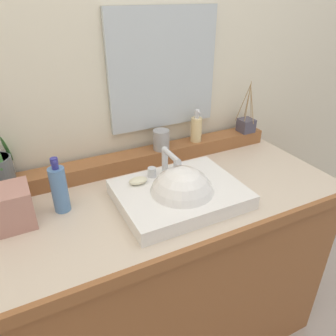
# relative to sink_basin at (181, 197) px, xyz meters

# --- Properties ---
(wall_back) EXTENTS (3.10, 0.20, 2.77)m
(wall_back) POSITION_rel_sink_basin_xyz_m (-0.04, 0.49, 0.52)
(wall_back) COLOR beige
(wall_back) RESTS_ON ground
(vanity_cabinet) EXTENTS (1.37, 0.62, 0.84)m
(vanity_cabinet) POSITION_rel_sink_basin_xyz_m (-0.04, 0.08, -0.44)
(vanity_cabinet) COLOR #945930
(vanity_cabinet) RESTS_ON ground
(back_ledge) EXTENTS (1.29, 0.09, 0.06)m
(back_ledge) POSITION_rel_sink_basin_xyz_m (-0.04, 0.32, 0.01)
(back_ledge) COLOR #945930
(back_ledge) RESTS_ON vanity_cabinet
(sink_basin) EXTENTS (0.44, 0.34, 0.27)m
(sink_basin) POSITION_rel_sink_basin_xyz_m (0.00, 0.00, 0.00)
(sink_basin) COLOR white
(sink_basin) RESTS_ON vanity_cabinet
(soap_bar) EXTENTS (0.07, 0.04, 0.02)m
(soap_bar) POSITION_rel_sink_basin_xyz_m (-0.12, 0.10, 0.04)
(soap_bar) COLOR beige
(soap_bar) RESTS_ON sink_basin
(soap_dispenser) EXTENTS (0.05, 0.05, 0.15)m
(soap_dispenser) POSITION_rel_sink_basin_xyz_m (0.25, 0.32, 0.10)
(soap_dispenser) COLOR #E2C589
(soap_dispenser) RESTS_ON back_ledge
(tumbler_cup) EXTENTS (0.07, 0.07, 0.09)m
(tumbler_cup) POSITION_rel_sink_basin_xyz_m (0.07, 0.31, 0.09)
(tumbler_cup) COLOR #9A9897
(tumbler_cup) RESTS_ON back_ledge
(reed_diffuser) EXTENTS (0.08, 0.09, 0.25)m
(reed_diffuser) POSITION_rel_sink_basin_xyz_m (0.53, 0.31, 0.08)
(reed_diffuser) COLOR #464251
(reed_diffuser) RESTS_ON back_ledge
(lotion_bottle) EXTENTS (0.06, 0.06, 0.20)m
(lotion_bottle) POSITION_rel_sink_basin_xyz_m (-0.39, 0.14, 0.07)
(lotion_bottle) COLOR #5580B5
(lotion_bottle) RESTS_ON vanity_cabinet
(tissue_box) EXTENTS (0.13, 0.13, 0.13)m
(tissue_box) POSITION_rel_sink_basin_xyz_m (-0.55, 0.13, 0.05)
(tissue_box) COLOR tan
(tissue_box) RESTS_ON vanity_cabinet
(mirror) EXTENTS (0.48, 0.02, 0.48)m
(mirror) POSITION_rel_sink_basin_xyz_m (0.12, 0.38, 0.37)
(mirror) COLOR silver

